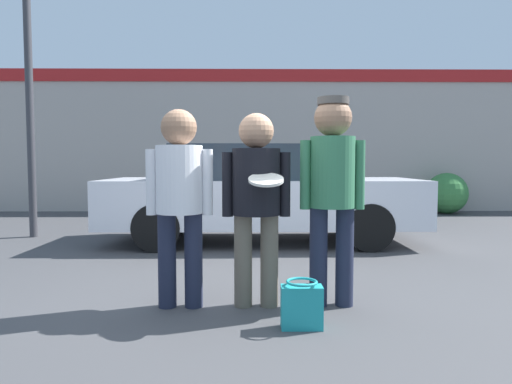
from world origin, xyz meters
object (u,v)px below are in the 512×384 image
(person_middle_with_frisbee, at_px, (256,192))
(person_right, at_px, (332,180))
(parked_car_near, at_px, (260,193))
(handbag, at_px, (302,305))
(person_left, at_px, (180,190))
(shrub, at_px, (447,193))

(person_middle_with_frisbee, xyz_separation_m, person_right, (0.63, 0.01, 0.09))
(person_middle_with_frisbee, height_order, parked_car_near, person_middle_with_frisbee)
(parked_car_near, distance_m, handbag, 3.73)
(person_middle_with_frisbee, bearing_deg, parked_car_near, 88.13)
(person_right, relative_size, parked_car_near, 0.37)
(person_left, height_order, shrub, person_left)
(person_middle_with_frisbee, distance_m, shrub, 8.39)
(parked_car_near, relative_size, handbag, 13.22)
(person_right, relative_size, shrub, 1.79)
(person_left, relative_size, person_middle_with_frisbee, 1.02)
(person_middle_with_frisbee, bearing_deg, person_right, 1.11)
(person_middle_with_frisbee, distance_m, parked_car_near, 3.17)
(person_left, bearing_deg, parked_car_near, 76.89)
(person_left, height_order, person_middle_with_frisbee, person_left)
(handbag, bearing_deg, parked_car_near, 93.43)
(person_left, bearing_deg, handbag, -28.08)
(parked_car_near, distance_m, shrub, 5.93)
(person_right, bearing_deg, person_middle_with_frisbee, -178.89)
(person_left, height_order, parked_car_near, person_left)
(person_left, distance_m, person_right, 1.27)
(shrub, bearing_deg, person_left, -126.91)
(person_right, height_order, handbag, person_right)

